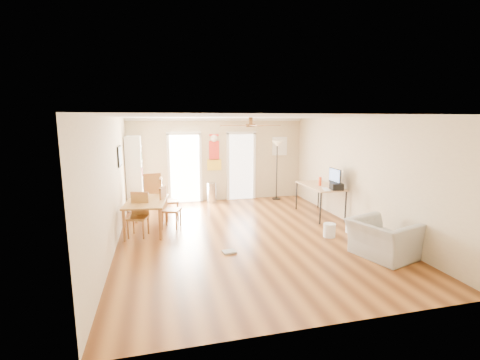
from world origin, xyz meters
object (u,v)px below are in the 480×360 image
object	(u,v)px
dining_chair_far	(151,193)
computer_desk	(319,200)
dining_table	(147,216)
printer	(337,186)
armchair	(382,239)
wastebasket_b	(351,227)
bookshelf	(135,172)
dining_chair_right_a	(170,199)
dining_chair_near	(138,215)
trash_can	(212,193)
wastebasket_a	(329,230)
dining_chair_right_b	(171,208)
torchiere_lamp	(277,170)

from	to	relation	value
dining_chair_far	computer_desk	size ratio (longest dim) A/B	0.73
dining_table	printer	world-z (taller)	printer
armchair	wastebasket_b	bearing A→B (deg)	-25.93
printer	bookshelf	bearing A→B (deg)	164.12
dining_table	dining_chair_right_a	bearing A→B (deg)	56.17
dining_chair_right_a	dining_chair_near	world-z (taller)	dining_chair_right_a
trash_can	armchair	distance (m)	5.54
printer	wastebasket_a	xyz separation A→B (m)	(-0.71, -1.01, -0.76)
dining_chair_right_b	dining_chair_near	distance (m)	0.86
trash_can	printer	bearing A→B (deg)	-45.30
dining_table	computer_desk	distance (m)	4.47
dining_chair_far	armchair	world-z (taller)	dining_chair_far
trash_can	torchiere_lamp	world-z (taller)	torchiere_lamp
bookshelf	dining_table	xyz separation A→B (m)	(0.37, -2.27, -0.69)
bookshelf	dining_table	world-z (taller)	bookshelf
dining_chair_near	wastebasket_a	world-z (taller)	dining_chair_near
computer_desk	armchair	bearing A→B (deg)	-93.31
computer_desk	wastebasket_b	xyz separation A→B (m)	(0.05, -1.47, -0.27)
computer_desk	wastebasket_b	bearing A→B (deg)	-87.92
computer_desk	wastebasket_b	distance (m)	1.50
dining_table	dining_chair_near	bearing A→B (deg)	-118.00
dining_table	bookshelf	bearing A→B (deg)	99.26
dining_chair_near	dining_table	bearing A→B (deg)	78.38
dining_chair_right_b	printer	size ratio (longest dim) A/B	3.05
wastebasket_b	printer	bearing A→B (deg)	84.59
torchiere_lamp	printer	bearing A→B (deg)	-77.41
torchiere_lamp	wastebasket_a	world-z (taller)	torchiere_lamp
dining_chair_near	armchair	distance (m)	5.03
dining_chair_right_b	torchiere_lamp	distance (m)	4.12
dining_chair_right_a	dining_chair_right_b	distance (m)	0.73
dining_chair_right_a	dining_table	bearing A→B (deg)	148.57
dining_chair_right_b	wastebasket_a	bearing A→B (deg)	-94.02
dining_chair_right_a	dining_chair_right_b	size ratio (longest dim) A/B	1.11
wastebasket_b	dining_chair_right_b	bearing A→B (deg)	161.37
printer	dining_chair_right_a	bearing A→B (deg)	175.68
dining_chair_near	dining_chair_far	distance (m)	1.96
dining_chair_right_a	printer	world-z (taller)	dining_chair_right_a
wastebasket_b	trash_can	bearing A→B (deg)	126.13
bookshelf	dining_chair_right_a	bearing A→B (deg)	-75.26
dining_chair_far	wastebasket_b	xyz separation A→B (m)	(4.45, -2.83, -0.43)
trash_can	printer	size ratio (longest dim) A/B	1.95
printer	dining_chair_right_b	bearing A→B (deg)	-174.53
computer_desk	bookshelf	bearing A→B (deg)	157.14
dining_chair_near	armchair	xyz separation A→B (m)	(4.48, -2.27, -0.13)
printer	wastebasket_a	distance (m)	1.45
dining_chair_right_a	printer	bearing A→B (deg)	-104.09
trash_can	computer_desk	size ratio (longest dim) A/B	0.41
bookshelf	trash_can	xyz separation A→B (m)	(2.26, 0.09, -0.74)
dining_table	torchiere_lamp	distance (m)	4.66
bookshelf	dining_chair_right_b	size ratio (longest dim) A/B	2.13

